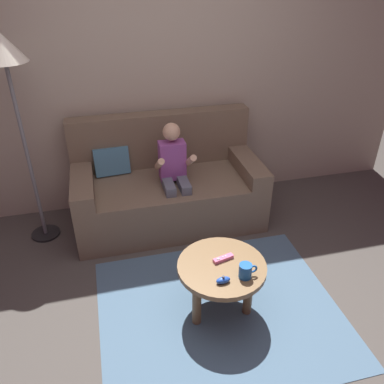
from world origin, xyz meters
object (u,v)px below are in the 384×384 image
Objects in this scene: coffee_mug at (246,271)px; floor_lamp at (6,66)px; person_seated_on_couch at (175,173)px; coffee_table at (221,273)px; game_remote_pink_near_edge at (223,259)px; nunchuk_blue at (223,280)px; couch at (166,187)px.

floor_lamp is (-1.33, 1.34, 0.99)m from coffee_mug.
person_seated_on_couch is 1.67× the size of coffee_table.
game_remote_pink_near_edge is 0.09× the size of floor_lamp.
game_remote_pink_near_edge is at bearing 72.03° from nunchuk_blue.
couch reaches higher than coffee_table.
coffee_table is 4.86× the size of coffee_mug.
couch is 2.83× the size of coffee_table.
coffee_mug is (0.11, -0.14, 0.12)m from coffee_table.
coffee_table is at bearing 126.43° from coffee_mug.
person_seated_on_couch reaches higher than coffee_table.
game_remote_pink_near_edge is (0.15, -1.18, 0.12)m from couch.
floor_lamp reaches higher than nunchuk_blue.
couch is 1.22m from coffee_table.
game_remote_pink_near_edge is 1.99m from floor_lamp.
game_remote_pink_near_edge is at bearing 115.08° from coffee_mug.
coffee_mug is at bearing -64.92° from game_remote_pink_near_edge.
nunchuk_blue is at bearing -87.73° from person_seated_on_couch.
couch is 1.69× the size of person_seated_on_couch.
floor_lamp reaches higher than coffee_table.
nunchuk_blue is at bearing -104.58° from coffee_table.
person_seated_on_couch reaches higher than game_remote_pink_near_edge.
floor_lamp reaches higher than couch.
couch is at bearing 1.06° from floor_lamp.
coffee_table is at bearing -121.38° from game_remote_pink_near_edge.
coffee_table is (0.13, -1.22, 0.03)m from couch.
person_seated_on_couch is 1.20m from nunchuk_blue.
couch is 17.32× the size of nunchuk_blue.
coffee_table is 3.97× the size of game_remote_pink_near_edge.
couch is 0.96× the size of floor_lamp.
floor_lamp is (-1.13, 0.17, 0.90)m from person_seated_on_couch.
nunchuk_blue is at bearing -86.31° from couch.
floor_lamp is at bearing 171.71° from person_seated_on_couch.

